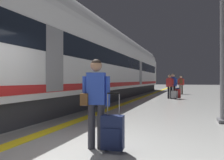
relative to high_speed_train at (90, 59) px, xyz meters
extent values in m
plane|color=#B7B7B2|center=(3.09, -7.95, -2.51)|extent=(120.00, 120.00, 0.00)
cube|color=yellow|center=(2.18, 2.05, -2.50)|extent=(0.36, 80.00, 0.01)
cube|color=slate|center=(1.82, 2.05, -2.50)|extent=(0.69, 80.00, 0.01)
cube|color=#38383D|center=(0.00, -0.49, -2.16)|extent=(2.67, 32.26, 0.70)
cube|color=white|center=(0.00, -0.49, -0.36)|extent=(2.90, 33.61, 2.90)
cylinder|color=white|center=(0.00, -0.49, 1.04)|extent=(2.84, 32.94, 2.84)
cube|color=black|center=(0.00, -0.49, -0.01)|extent=(2.93, 31.59, 0.80)
cube|color=red|center=(0.00, -0.49, -1.51)|extent=(2.94, 32.94, 0.24)
cone|color=white|center=(0.00, 17.61, -0.61)|extent=(2.75, 2.60, 2.75)
cube|color=gray|center=(1.46, -5.53, -0.61)|extent=(0.02, 0.90, 2.00)
cube|color=gray|center=(1.46, 7.07, -0.61)|extent=(0.02, 0.90, 2.00)
cylinder|color=#383842|center=(3.92, -7.64, -2.10)|extent=(0.13, 0.13, 0.81)
cylinder|color=#383842|center=(3.75, -7.68, -2.10)|extent=(0.13, 0.13, 0.81)
cube|color=blue|center=(3.84, -7.66, -1.41)|extent=(0.36, 0.26, 0.58)
cylinder|color=blue|center=(4.05, -7.62, -1.46)|extent=(0.09, 0.09, 0.54)
cylinder|color=blue|center=(3.63, -7.72, -1.46)|extent=(0.09, 0.09, 0.54)
sphere|color=#A37556|center=(3.84, -7.66, -0.99)|extent=(0.21, 0.21, 0.21)
sphere|color=black|center=(3.84, -7.66, -0.97)|extent=(0.19, 0.19, 0.19)
cube|color=brown|center=(3.66, -7.74, -1.60)|extent=(0.19, 0.29, 0.21)
cube|color=#19234C|center=(4.19, -7.75, -2.16)|extent=(0.40, 0.27, 0.58)
cube|color=#19234C|center=(4.20, -7.86, -2.23)|extent=(0.31, 0.05, 0.32)
cylinder|color=black|center=(4.32, -7.66, -2.48)|extent=(0.03, 0.06, 0.06)
cylinder|color=black|center=(4.04, -7.70, -2.48)|extent=(0.03, 0.06, 0.06)
cylinder|color=gray|center=(4.28, -7.68, -1.68)|extent=(0.02, 0.02, 0.38)
cylinder|color=gray|center=(4.08, -7.70, -1.68)|extent=(0.02, 0.02, 0.38)
cube|color=black|center=(4.18, -7.69, -1.49)|extent=(0.22, 0.05, 0.02)
cylinder|color=black|center=(4.29, 3.95, -2.08)|extent=(0.14, 0.14, 0.85)
cylinder|color=black|center=(4.48, 3.94, -2.08)|extent=(0.14, 0.14, 0.85)
cube|color=blue|center=(4.38, 3.95, -1.35)|extent=(0.35, 0.22, 0.61)
cylinder|color=blue|center=(4.16, 3.97, -1.40)|extent=(0.09, 0.09, 0.57)
cylinder|color=blue|center=(4.61, 3.95, -1.40)|extent=(0.09, 0.09, 0.57)
sphere|color=beige|center=(4.38, 3.95, -0.92)|extent=(0.22, 0.22, 0.22)
sphere|color=black|center=(4.38, 3.95, -0.89)|extent=(0.20, 0.20, 0.20)
cube|color=navy|center=(4.38, 3.80, -1.33)|extent=(0.27, 0.15, 0.40)
cube|color=#A51E1E|center=(4.70, 3.65, -2.15)|extent=(0.41, 0.28, 0.59)
cube|color=#A51E1E|center=(4.68, 3.77, -2.22)|extent=(0.31, 0.07, 0.33)
cylinder|color=black|center=(4.58, 3.56, -2.48)|extent=(0.03, 0.06, 0.06)
cylinder|color=black|center=(4.86, 3.61, -2.48)|extent=(0.03, 0.06, 0.06)
cylinder|color=gray|center=(4.61, 3.58, -1.66)|extent=(0.02, 0.02, 0.38)
cylinder|color=gray|center=(4.82, 3.61, -1.66)|extent=(0.02, 0.02, 0.38)
cube|color=black|center=(4.71, 3.60, -1.47)|extent=(0.22, 0.06, 0.02)
cylinder|color=brown|center=(4.66, 8.88, -2.09)|extent=(0.14, 0.14, 0.83)
cylinder|color=brown|center=(4.84, 8.89, -2.09)|extent=(0.14, 0.14, 0.83)
cube|color=red|center=(4.75, 8.89, -1.38)|extent=(0.35, 0.21, 0.59)
cylinder|color=red|center=(4.53, 8.89, -1.43)|extent=(0.09, 0.09, 0.55)
cylinder|color=red|center=(4.97, 8.91, -1.43)|extent=(0.09, 0.09, 0.55)
sphere|color=tan|center=(4.75, 8.89, -0.95)|extent=(0.22, 0.22, 0.22)
sphere|color=black|center=(4.75, 8.89, -0.93)|extent=(0.20, 0.20, 0.20)
cube|color=brown|center=(4.76, 8.74, -1.36)|extent=(0.26, 0.15, 0.40)
cube|color=#19234C|center=(4.43, 8.55, -2.19)|extent=(0.40, 0.26, 0.52)
cube|color=#19234C|center=(4.42, 8.66, -2.25)|extent=(0.31, 0.05, 0.29)
cylinder|color=black|center=(4.30, 8.46, -2.48)|extent=(0.03, 0.06, 0.06)
cylinder|color=black|center=(4.58, 8.50, -2.48)|extent=(0.03, 0.06, 0.06)
cylinder|color=gray|center=(4.33, 8.48, -1.74)|extent=(0.02, 0.02, 0.38)
cylinder|color=gray|center=(4.54, 8.50, -1.74)|extent=(0.02, 0.02, 0.38)
cube|color=black|center=(4.44, 8.49, -1.55)|extent=(0.22, 0.05, 0.02)
cylinder|color=black|center=(4.11, 3.74, -2.10)|extent=(0.14, 0.14, 0.82)
cylinder|color=black|center=(4.28, 3.70, -2.10)|extent=(0.14, 0.14, 0.82)
cube|color=red|center=(4.19, 3.72, -1.40)|extent=(0.37, 0.27, 0.58)
cylinder|color=red|center=(3.99, 3.79, -1.45)|extent=(0.09, 0.09, 0.54)
cylinder|color=red|center=(4.40, 3.67, -1.45)|extent=(0.09, 0.09, 0.54)
sphere|color=tan|center=(4.19, 3.72, -0.98)|extent=(0.21, 0.21, 0.21)
sphere|color=black|center=(4.19, 3.72, -0.95)|extent=(0.20, 0.20, 0.20)
cube|color=#9E9EA3|center=(4.51, 3.50, -2.20)|extent=(0.44, 0.37, 0.49)
cube|color=#9E9EA3|center=(4.57, 3.60, -2.26)|extent=(0.28, 0.16, 0.27)
cylinder|color=black|center=(4.36, 3.50, -2.48)|extent=(0.05, 0.06, 0.06)
cylinder|color=black|center=(4.61, 3.37, -2.48)|extent=(0.05, 0.06, 0.06)
cylinder|color=gray|center=(4.40, 3.49, -1.77)|extent=(0.02, 0.02, 0.38)
cylinder|color=gray|center=(4.58, 3.40, -1.77)|extent=(0.02, 0.02, 0.38)
cube|color=black|center=(4.49, 3.45, -1.58)|extent=(0.21, 0.12, 0.02)
camera|label=1|loc=(5.43, -11.20, -1.26)|focal=34.09mm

